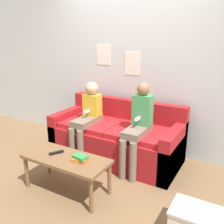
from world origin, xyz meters
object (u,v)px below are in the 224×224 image
Objects in this scene: person_left at (87,116)px; storage_box at (196,223)px; couch at (116,139)px; person_right at (138,124)px; tv_remote at (56,153)px; coffee_table at (66,162)px.

storage_box is (1.72, -0.78, -0.50)m from person_left.
couch is at bearing 144.21° from storage_box.
storage_box is at bearing -24.43° from person_left.
person_right reaches higher than tv_remote.
couch reaches higher than storage_box.
tv_remote is at bearing -104.06° from couch.
couch is 1.85× the size of coffee_table.
coffee_table reaches higher than storage_box.
coffee_table is 5.94× the size of tv_remote.
person_right is (0.42, -0.19, 0.36)m from couch.
coffee_table is 2.19× the size of storage_box.
couch is 1.03m from tv_remote.
person_right is (0.79, 0.00, 0.02)m from person_left.
person_left is 6.57× the size of tv_remote.
coffee_table is at bearing -95.00° from couch.
tv_remote is (-0.25, -0.99, 0.14)m from couch.
tv_remote is (-0.66, -0.80, -0.22)m from person_right.
couch is at bearing 85.00° from coffee_table.
person_right is at bearing 79.57° from tv_remote.
person_left reaches higher than couch.
couch is 0.58m from person_right.
storage_box is (0.94, -0.79, -0.52)m from person_right.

